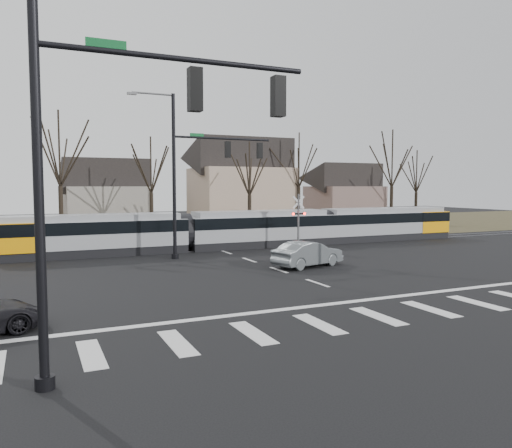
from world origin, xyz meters
name	(u,v)px	position (x,y,z in m)	size (l,w,h in m)	color
ground	(342,291)	(0.00, 0.00, 0.00)	(140.00, 140.00, 0.00)	black
grass_verge	(163,231)	(0.00, 32.00, 0.01)	(140.00, 28.00, 0.01)	#38331E
crosswalk	(405,312)	(0.00, -4.00, 0.01)	(27.00, 2.60, 0.01)	silver
stop_line	(367,300)	(0.00, -1.80, 0.01)	(28.00, 0.35, 0.01)	silver
lane_dashes	(216,249)	(0.00, 16.00, 0.01)	(0.18, 30.00, 0.01)	silver
rail_pair	(217,249)	(0.00, 15.80, 0.03)	(90.00, 1.52, 0.06)	#59595E
tram	(259,227)	(3.39, 16.00, 1.47)	(35.60, 2.64, 2.70)	gray
sedan	(308,254)	(2.04, 6.37, 0.72)	(4.65, 2.69, 1.45)	slate
signal_pole_near_left	(112,136)	(-10.41, -6.00, 5.70)	(9.28, 0.44, 10.20)	black
signal_pole_far	(199,168)	(-2.41, 12.50, 5.70)	(9.28, 0.44, 10.20)	black
rail_crossing_signal	(298,224)	(5.00, 12.79, 1.89)	(1.08, 0.36, 4.00)	#59595B
tree_row	(199,181)	(2.00, 26.00, 5.00)	(59.20, 7.20, 10.00)	black
house_b	(106,192)	(-5.00, 36.00, 3.97)	(8.64, 7.56, 7.65)	gray
house_c	(241,180)	(9.00, 33.00, 5.23)	(10.80, 8.64, 10.10)	tan
house_d	(344,191)	(24.00, 35.00, 3.97)	(8.64, 7.56, 7.65)	#6C544F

